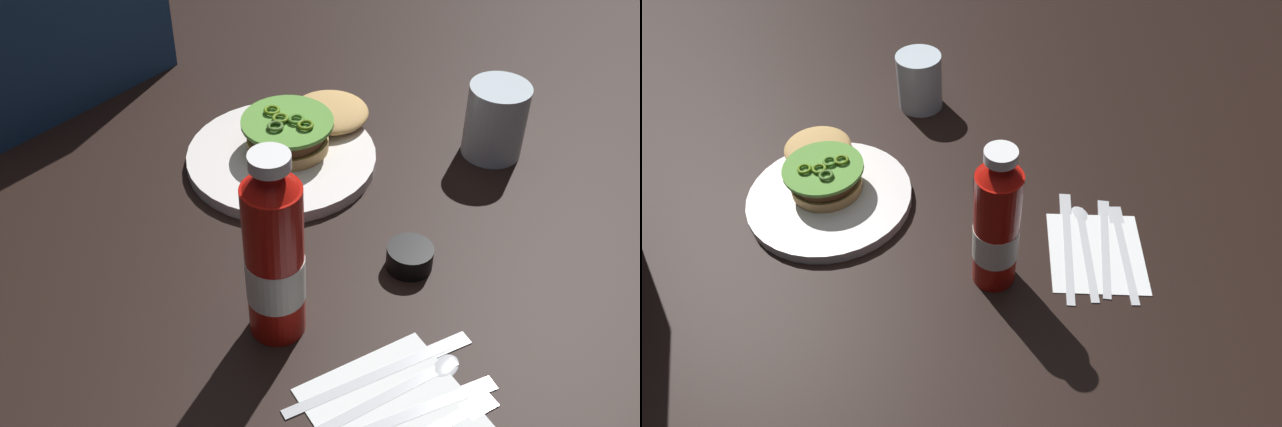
{
  "view_description": "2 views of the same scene",
  "coord_description": "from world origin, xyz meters",
  "views": [
    {
      "loc": [
        -0.59,
        -0.47,
        0.65
      ],
      "look_at": [
        -0.1,
        -0.04,
        0.09
      ],
      "focal_mm": 43.45,
      "sensor_mm": 36.0,
      "label": 1
    },
    {
      "loc": [
        -0.68,
        0.14,
        0.67
      ],
      "look_at": [
        -0.11,
        -0.04,
        0.05
      ],
      "focal_mm": 32.8,
      "sensor_mm": 36.0,
      "label": 2
    }
  ],
  "objects": [
    {
      "name": "dinner_plate",
      "position": [
        0.02,
        0.14,
        0.01
      ],
      "size": [
        0.26,
        0.26,
        0.02
      ],
      "primitive_type": "cylinder",
      "color": "white",
      "rests_on": "ground_plane"
    },
    {
      "name": "ketchup_bottle",
      "position": [
        -0.2,
        -0.06,
        0.1
      ],
      "size": [
        0.06,
        0.06,
        0.23
      ],
      "color": "#B2120B",
      "rests_on": "ground_plane"
    },
    {
      "name": "ground_plane",
      "position": [
        0.0,
        0.0,
        0.0
      ],
      "size": [
        3.0,
        3.0,
        0.0
      ],
      "primitive_type": "plane",
      "color": "black"
    },
    {
      "name": "steak_knife",
      "position": [
        -0.18,
        -0.25,
        0.0
      ],
      "size": [
        0.18,
        0.1,
        0.0
      ],
      "color": "silver",
      "rests_on": "napkin"
    },
    {
      "name": "napkin",
      "position": [
        -0.2,
        -0.23,
        0.0
      ],
      "size": [
        0.19,
        0.18,
        0.0
      ],
      "primitive_type": "cube",
      "rotation": [
        0.0,
        0.0,
        -0.35
      ],
      "color": "white",
      "rests_on": "ground_plane"
    },
    {
      "name": "burger_sandwich",
      "position": [
        0.07,
        0.14,
        0.04
      ],
      "size": [
        0.21,
        0.13,
        0.05
      ],
      "color": "tan",
      "rests_on": "dinner_plate"
    },
    {
      "name": "condiment_cup",
      "position": [
        -0.03,
        -0.12,
        0.01
      ],
      "size": [
        0.06,
        0.06,
        0.03
      ],
      "primitive_type": "cylinder",
      "color": "black",
      "rests_on": "ground_plane"
    },
    {
      "name": "butter_knife",
      "position": [
        -0.16,
        -0.2,
        0.0
      ],
      "size": [
        0.21,
        0.1,
        0.0
      ],
      "color": "silver",
      "rests_on": "napkin"
    },
    {
      "name": "water_glass",
      "position": [
        0.24,
        -0.07,
        0.05
      ],
      "size": [
        0.08,
        0.08,
        0.11
      ],
      "primitive_type": "cylinder",
      "color": "silver",
      "rests_on": "ground_plane"
    },
    {
      "name": "spoon_utensil",
      "position": [
        -0.17,
        -0.22,
        0.0
      ],
      "size": [
        0.18,
        0.07,
        0.0
      ],
      "color": "silver",
      "rests_on": "napkin"
    }
  ]
}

